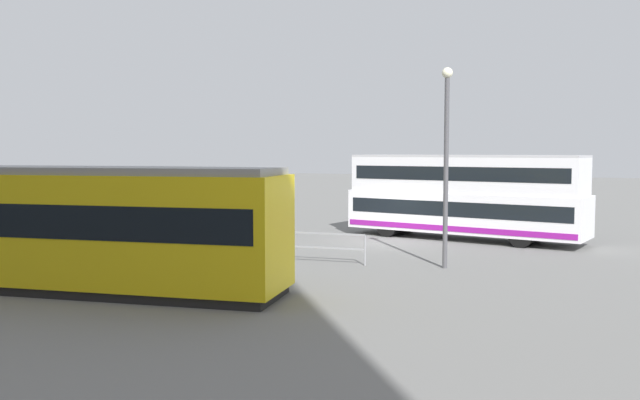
{
  "coord_description": "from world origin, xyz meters",
  "views": [
    {
      "loc": [
        -8.59,
        27.22,
        3.92
      ],
      "look_at": [
        1.38,
        4.18,
        2.07
      ],
      "focal_mm": 37.09,
      "sensor_mm": 36.0,
      "label": 1
    }
  ],
  "objects_px": {
    "tram_yellow": "(33,225)",
    "pedestrian_near_railing": "(257,221)",
    "info_sign": "(120,211)",
    "street_lamp": "(446,151)",
    "double_decker_bus": "(464,196)"
  },
  "relations": [
    {
      "from": "tram_yellow",
      "to": "street_lamp",
      "type": "distance_m",
      "value": 13.01
    },
    {
      "from": "pedestrian_near_railing",
      "to": "info_sign",
      "type": "relative_size",
      "value": 0.74
    },
    {
      "from": "street_lamp",
      "to": "tram_yellow",
      "type": "bearing_deg",
      "value": 37.66
    },
    {
      "from": "info_sign",
      "to": "street_lamp",
      "type": "distance_m",
      "value": 12.5
    },
    {
      "from": "tram_yellow",
      "to": "info_sign",
      "type": "bearing_deg",
      "value": -71.74
    },
    {
      "from": "double_decker_bus",
      "to": "street_lamp",
      "type": "bearing_deg",
      "value": 96.63
    },
    {
      "from": "info_sign",
      "to": "street_lamp",
      "type": "xyz_separation_m",
      "value": [
        -12.17,
        -1.76,
        2.27
      ]
    },
    {
      "from": "double_decker_bus",
      "to": "tram_yellow",
      "type": "xyz_separation_m",
      "value": [
        9.29,
        15.32,
        -0.11
      ]
    },
    {
      "from": "info_sign",
      "to": "tram_yellow",
      "type": "bearing_deg",
      "value": 108.26
    },
    {
      "from": "pedestrian_near_railing",
      "to": "street_lamp",
      "type": "bearing_deg",
      "value": 165.42
    },
    {
      "from": "tram_yellow",
      "to": "info_sign",
      "type": "distance_m",
      "value": 6.41
    },
    {
      "from": "double_decker_bus",
      "to": "pedestrian_near_railing",
      "type": "distance_m",
      "value": 9.21
    },
    {
      "from": "tram_yellow",
      "to": "pedestrian_near_railing",
      "type": "bearing_deg",
      "value": -100.28
    },
    {
      "from": "pedestrian_near_railing",
      "to": "street_lamp",
      "type": "xyz_separation_m",
      "value": [
        -8.35,
        2.17,
        2.88
      ]
    },
    {
      "from": "tram_yellow",
      "to": "pedestrian_near_railing",
      "type": "height_order",
      "value": "tram_yellow"
    }
  ]
}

